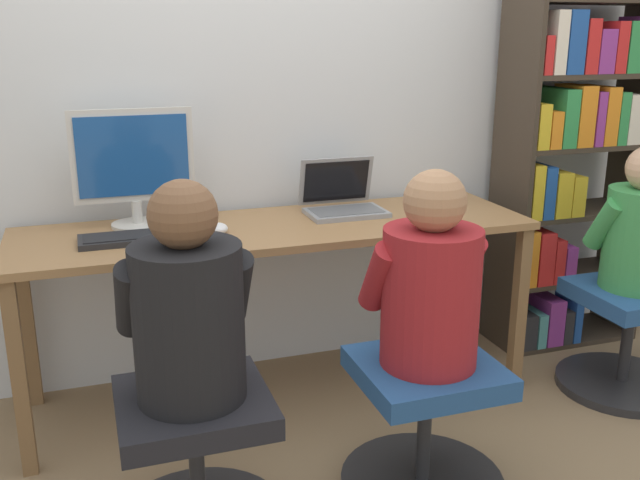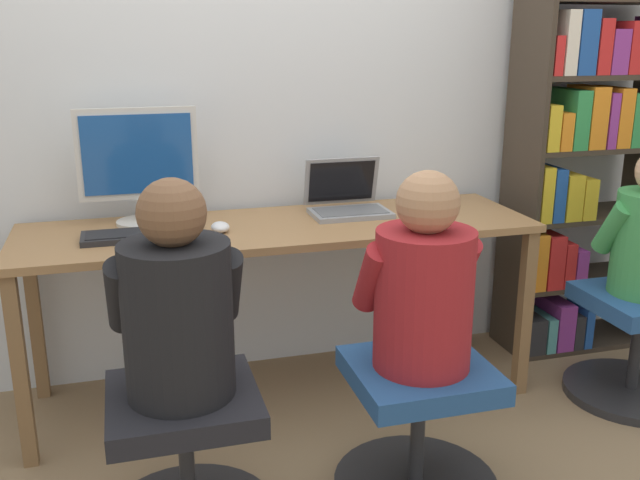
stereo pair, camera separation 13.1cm
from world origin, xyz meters
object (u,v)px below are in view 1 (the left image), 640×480
object	(u,v)px
desktop_monitor	(134,167)
office_chair_left	(197,462)
laptop	(343,202)
office_chair_right	(424,424)
person_at_monitor	(188,308)
keyboard	(140,237)
bookshelf	(568,142)
person_at_laptop	(430,283)
office_chair_side	(627,336)

from	to	relation	value
desktop_monitor	office_chair_left	bearing A→B (deg)	-86.28
laptop	office_chair_right	xyz separation A→B (m)	(-0.03, -0.88, -0.56)
office_chair_left	person_at_monitor	distance (m)	0.50
keyboard	office_chair_left	bearing A→B (deg)	-84.32
laptop	office_chair_left	bearing A→B (deg)	-132.63
desktop_monitor	office_chair_right	size ratio (longest dim) A/B	0.84
desktop_monitor	office_chair_left	distance (m)	1.18
laptop	bookshelf	world-z (taller)	bookshelf
desktop_monitor	person_at_laptop	size ratio (longest dim) A/B	0.73
office_chair_right	bookshelf	distance (m)	1.63
person_at_laptop	office_chair_side	size ratio (longest dim) A/B	1.14
desktop_monitor	office_chair_right	xyz separation A→B (m)	(0.81, -0.93, -0.75)
office_chair_left	person_at_laptop	distance (m)	0.90
office_chair_left	person_at_monitor	world-z (taller)	person_at_monitor
laptop	person_at_monitor	size ratio (longest dim) A/B	0.51
keyboard	office_chair_right	bearing A→B (deg)	-41.36
office_chair_right	bookshelf	bearing A→B (deg)	37.44
office_chair_right	person_at_laptop	distance (m)	0.49
office_chair_left	office_chair_right	distance (m)	0.75
desktop_monitor	office_chair_side	size ratio (longest dim) A/B	0.84
desktop_monitor	office_chair_left	size ratio (longest dim) A/B	0.84
laptop	bookshelf	bearing A→B (deg)	0.16
person_at_laptop	laptop	bearing A→B (deg)	87.96
laptop	person_at_laptop	bearing A→B (deg)	-92.04
office_chair_right	person_at_monitor	world-z (taller)	person_at_monitor
keyboard	office_chair_right	distance (m)	1.21
person_at_laptop	office_chair_right	bearing A→B (deg)	-90.00
desktop_monitor	person_at_laptop	world-z (taller)	desktop_monitor
keyboard	bookshelf	xyz separation A→B (m)	(1.97, 0.15, 0.24)
office_chair_left	person_at_laptop	bearing A→B (deg)	-1.45
keyboard	bookshelf	distance (m)	1.99
keyboard	office_chair_left	size ratio (longest dim) A/B	0.79
person_at_monitor	laptop	bearing A→B (deg)	47.21
person_at_monitor	person_at_laptop	distance (m)	0.75
desktop_monitor	keyboard	distance (m)	0.31
person_at_monitor	person_at_laptop	xyz separation A→B (m)	(0.75, -0.02, -0.01)
office_chair_right	office_chair_side	world-z (taller)	same
office_chair_right	person_at_monitor	bearing A→B (deg)	177.87
bookshelf	keyboard	bearing A→B (deg)	-175.54
person_at_monitor	bookshelf	bearing A→B (deg)	24.11
desktop_monitor	bookshelf	bearing A→B (deg)	-1.53
office_chair_left	bookshelf	xyz separation A→B (m)	(1.90, 0.86, 0.76)
desktop_monitor	office_chair_right	bearing A→B (deg)	-48.89
office_chair_left	person_at_laptop	world-z (taller)	person_at_laptop
person_at_laptop	bookshelf	bearing A→B (deg)	37.31
keyboard	office_chair_left	distance (m)	0.88
person_at_laptop	person_at_monitor	bearing A→B (deg)	178.20
keyboard	office_chair_side	bearing A→B (deg)	-10.60
keyboard	person_at_laptop	bearing A→B (deg)	-41.19
keyboard	office_chair_right	world-z (taller)	keyboard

